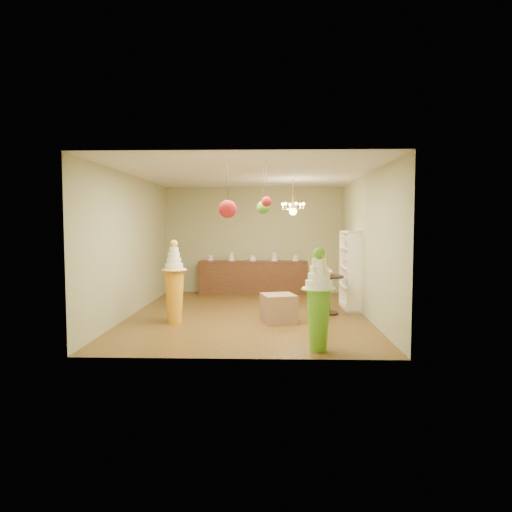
{
  "coord_description": "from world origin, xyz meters",
  "views": [
    {
      "loc": [
        0.47,
        -9.75,
        1.95
      ],
      "look_at": [
        0.18,
        0.0,
        1.27
      ],
      "focal_mm": 32.0,
      "sensor_mm": 36.0,
      "label": 1
    }
  ],
  "objects_px": {
    "pedestal_orange": "(174,290)",
    "sideboard": "(253,277)",
    "pedestal_green": "(319,306)",
    "round_table": "(328,289)"
  },
  "relations": [
    {
      "from": "pedestal_green",
      "to": "round_table",
      "type": "height_order",
      "value": "pedestal_green"
    },
    {
      "from": "pedestal_green",
      "to": "sideboard",
      "type": "height_order",
      "value": "pedestal_green"
    },
    {
      "from": "sideboard",
      "to": "round_table",
      "type": "relative_size",
      "value": 3.6
    },
    {
      "from": "sideboard",
      "to": "pedestal_orange",
      "type": "bearing_deg",
      "value": -109.92
    },
    {
      "from": "pedestal_orange",
      "to": "sideboard",
      "type": "xyz_separation_m",
      "value": [
        1.4,
        3.87,
        -0.19
      ]
    },
    {
      "from": "pedestal_orange",
      "to": "pedestal_green",
      "type": "bearing_deg",
      "value": -35.55
    },
    {
      "from": "pedestal_orange",
      "to": "sideboard",
      "type": "distance_m",
      "value": 4.12
    },
    {
      "from": "pedestal_green",
      "to": "sideboard",
      "type": "bearing_deg",
      "value": 102.02
    },
    {
      "from": "round_table",
      "to": "sideboard",
      "type": "bearing_deg",
      "value": 121.41
    },
    {
      "from": "sideboard",
      "to": "round_table",
      "type": "bearing_deg",
      "value": -58.59
    }
  ]
}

